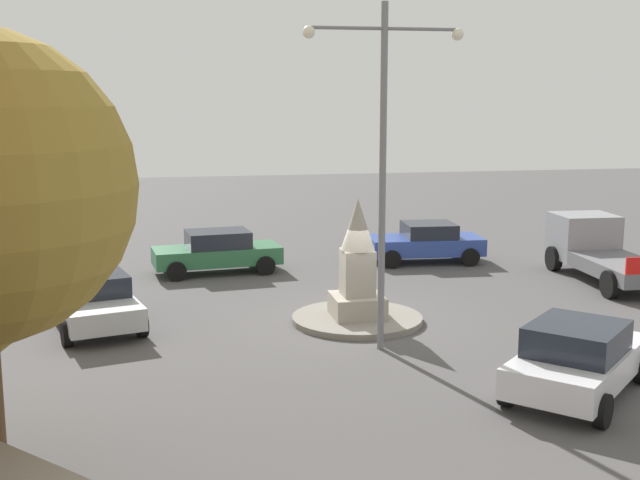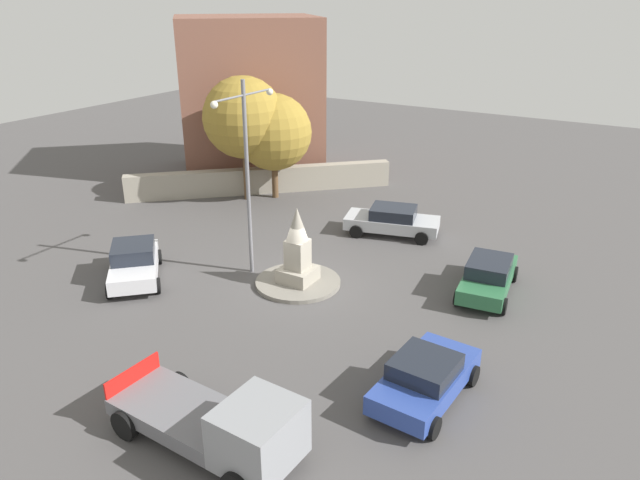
% 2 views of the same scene
% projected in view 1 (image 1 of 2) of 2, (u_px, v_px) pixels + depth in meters
% --- Properties ---
extents(ground_plane, '(80.00, 80.00, 0.00)m').
position_uv_depth(ground_plane, '(357.00, 322.00, 21.47)').
color(ground_plane, '#4F4C4C').
extents(traffic_island, '(3.47, 3.47, 0.16)m').
position_uv_depth(traffic_island, '(357.00, 319.00, 21.45)').
color(traffic_island, gray).
rests_on(traffic_island, ground).
extents(monument, '(1.34, 1.34, 3.14)m').
position_uv_depth(monument, '(357.00, 266.00, 21.20)').
color(monument, '#9E9687').
rests_on(monument, traffic_island).
extents(streetlamp, '(3.70, 0.28, 7.98)m').
position_uv_depth(streetlamp, '(383.00, 146.00, 18.36)').
color(streetlamp, slate).
rests_on(streetlamp, ground).
extents(car_green_parked_left, '(4.39, 2.30, 1.44)m').
position_uv_depth(car_green_parked_left, '(217.00, 251.00, 27.29)').
color(car_green_parked_left, '#2D6B42').
rests_on(car_green_parked_left, ground).
extents(car_white_parked_right, '(4.15, 4.08, 1.51)m').
position_uv_depth(car_white_parked_right, '(578.00, 358.00, 16.11)').
color(car_white_parked_right, silver).
rests_on(car_white_parked_right, ground).
extents(car_silver_approaching, '(2.93, 4.79, 1.41)m').
position_uv_depth(car_silver_approaching, '(92.00, 298.00, 21.04)').
color(car_silver_approaching, '#B7BABF').
rests_on(car_silver_approaching, ground).
extents(car_blue_near_island, '(4.14, 2.27, 1.42)m').
position_uv_depth(car_blue_near_island, '(426.00, 242.00, 29.06)').
color(car_blue_near_island, '#2D479E').
rests_on(car_blue_near_island, ground).
extents(truck_grey_passing, '(2.45, 5.50, 1.95)m').
position_uv_depth(truck_grey_passing, '(599.00, 250.00, 26.53)').
color(truck_grey_passing, gray).
rests_on(truck_grey_passing, ground).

